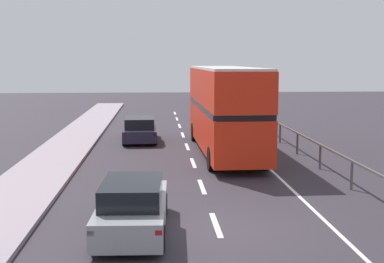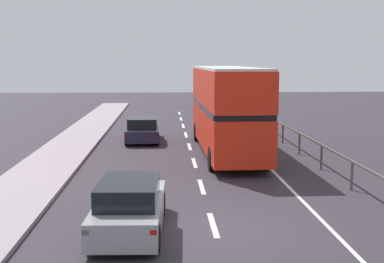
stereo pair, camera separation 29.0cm
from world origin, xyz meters
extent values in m
cube|color=#2E2931|center=(0.00, 0.00, -0.05)|extent=(75.09, 120.00, 0.10)
cube|color=silver|center=(0.00, 0.19, 0.00)|extent=(0.16, 2.17, 0.01)
cube|color=silver|center=(0.00, 4.55, 0.00)|extent=(0.16, 2.17, 0.01)
cube|color=silver|center=(0.00, 8.92, 0.00)|extent=(0.16, 2.17, 0.01)
cube|color=silver|center=(0.00, 13.28, 0.00)|extent=(0.16, 2.17, 0.01)
cube|color=silver|center=(0.00, 17.65, 0.00)|extent=(0.16, 2.17, 0.01)
cube|color=silver|center=(0.00, 22.01, 0.00)|extent=(0.16, 2.17, 0.01)
cube|color=silver|center=(0.00, 26.38, 0.00)|extent=(0.16, 2.17, 0.01)
cube|color=silver|center=(0.00, 30.75, 0.00)|extent=(0.16, 2.17, 0.01)
cube|color=silver|center=(3.13, 9.00, 0.00)|extent=(0.12, 46.00, 0.01)
cube|color=#554F4A|center=(5.20, 9.00, 1.02)|extent=(0.08, 42.00, 0.08)
cylinder|color=#554F4A|center=(5.20, 3.75, 0.51)|extent=(0.10, 0.10, 1.02)
cylinder|color=#554F4A|center=(5.20, 7.25, 0.51)|extent=(0.10, 0.10, 1.02)
cylinder|color=#554F4A|center=(5.20, 10.75, 0.51)|extent=(0.10, 0.10, 1.02)
cylinder|color=#554F4A|center=(5.20, 14.25, 0.51)|extent=(0.10, 0.10, 1.02)
cylinder|color=#554F4A|center=(5.20, 17.75, 0.51)|extent=(0.10, 0.10, 1.02)
cylinder|color=#554F4A|center=(5.20, 21.25, 0.51)|extent=(0.10, 0.10, 1.02)
cylinder|color=#554F4A|center=(5.20, 24.75, 0.51)|extent=(0.10, 0.10, 1.02)
cylinder|color=#554F4A|center=(5.20, 28.25, 0.51)|extent=(0.10, 0.10, 1.02)
cube|color=red|center=(1.69, 11.18, 1.28)|extent=(2.61, 11.08, 1.86)
cube|color=black|center=(1.69, 11.18, 2.33)|extent=(2.62, 10.64, 0.24)
cube|color=red|center=(1.69, 11.18, 3.27)|extent=(2.61, 11.08, 1.64)
cube|color=silver|center=(1.69, 11.18, 4.14)|extent=(2.55, 10.86, 0.10)
cube|color=black|center=(1.61, 16.68, 1.37)|extent=(2.20, 0.07, 1.30)
cube|color=yellow|center=(1.61, 16.68, 3.68)|extent=(1.47, 0.06, 0.28)
cylinder|color=black|center=(0.51, 15.28, 0.50)|extent=(0.29, 1.00, 1.00)
cylinder|color=black|center=(2.75, 15.32, 0.50)|extent=(0.29, 1.00, 1.00)
cylinder|color=black|center=(0.63, 7.24, 0.50)|extent=(0.29, 1.00, 1.00)
cylinder|color=black|center=(2.87, 7.27, 0.50)|extent=(0.29, 1.00, 1.00)
cube|color=gray|center=(-2.26, -0.21, 0.52)|extent=(1.89, 4.44, 0.69)
cube|color=black|center=(-2.27, -0.42, 1.14)|extent=(1.60, 2.46, 0.55)
cube|color=red|center=(-3.10, -2.33, 0.70)|extent=(0.16, 0.07, 0.12)
cube|color=red|center=(-1.59, -2.39, 0.70)|extent=(0.16, 0.07, 0.12)
cylinder|color=black|center=(-2.97, 1.31, 0.32)|extent=(0.23, 0.65, 0.64)
cylinder|color=black|center=(-1.42, 1.25, 0.32)|extent=(0.23, 0.65, 0.64)
cylinder|color=black|center=(-3.09, -1.66, 0.32)|extent=(0.23, 0.65, 0.64)
cylinder|color=black|center=(-1.55, -1.72, 0.32)|extent=(0.23, 0.65, 0.64)
cube|color=#1F2035|center=(-2.54, 15.37, 0.49)|extent=(1.89, 4.39, 0.63)
cube|color=black|center=(-2.54, 15.15, 1.08)|extent=(1.63, 2.43, 0.55)
cube|color=red|center=(-3.30, 13.21, 0.65)|extent=(0.16, 0.06, 0.12)
cube|color=red|center=(-1.70, 13.24, 0.65)|extent=(0.16, 0.06, 0.12)
cylinder|color=black|center=(-3.39, 16.83, 0.32)|extent=(0.21, 0.64, 0.64)
cylinder|color=black|center=(-1.75, 16.86, 0.32)|extent=(0.21, 0.64, 0.64)
cylinder|color=black|center=(-3.33, 13.88, 0.32)|extent=(0.21, 0.64, 0.64)
cylinder|color=black|center=(-1.69, 13.91, 0.32)|extent=(0.21, 0.64, 0.64)
camera|label=1|loc=(-1.63, -13.56, 4.51)|focal=48.43mm
camera|label=2|loc=(-1.34, -13.57, 4.51)|focal=48.43mm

